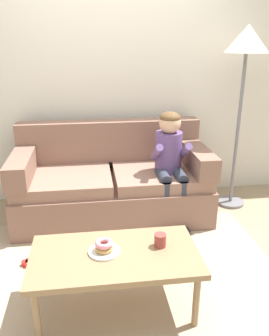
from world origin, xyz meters
The scene contains 12 objects.
ground centered at (0.00, 0.00, 0.00)m, with size 10.00×10.00×0.00m, color #9E896B.
wall_back centered at (0.00, 1.40, 1.40)m, with size 8.00×0.10×2.80m, color silver.
area_rug centered at (0.00, -0.25, 0.01)m, with size 2.38×1.90×0.01m, color tan.
couch centered at (-0.04, 0.85, 0.34)m, with size 1.92×0.90×0.93m.
coffee_table centered at (-0.13, -0.54, 0.39)m, with size 1.09×0.59×0.44m.
person_child centered at (0.51, 0.64, 0.67)m, with size 0.34×0.58×1.10m.
plate centered at (-0.19, -0.51, 0.44)m, with size 0.21×0.21×0.01m, color white.
donut centered at (-0.19, -0.51, 0.47)m, with size 0.12×0.12×0.04m, color tan.
donut_second centered at (-0.19, -0.51, 0.51)m, with size 0.12×0.12×0.04m, color pink.
mug centered at (0.18, -0.49, 0.48)m, with size 0.08×0.08×0.09m, color #993D38.
toy_controller centered at (-0.74, 0.02, 0.03)m, with size 0.23×0.09×0.05m.
floor_lamp centered at (1.28, 0.90, 1.62)m, with size 0.42×0.42×1.87m.
Camera 1 is at (-0.26, -2.44, 1.74)m, focal length 36.98 mm.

